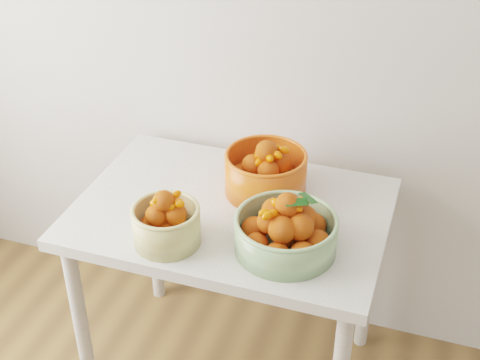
# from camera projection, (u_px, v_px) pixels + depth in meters

# --- Properties ---
(table) EXTENTS (1.00, 0.70, 0.75)m
(table) POSITION_uv_depth(u_px,v_px,m) (232.00, 231.00, 2.21)
(table) COLOR silver
(table) RESTS_ON ground
(bowl_cream) EXTENTS (0.24, 0.24, 0.18)m
(bowl_cream) POSITION_uv_depth(u_px,v_px,m) (166.00, 223.00, 1.97)
(bowl_cream) COLOR #CABC74
(bowl_cream) RESTS_ON table
(bowl_green) EXTENTS (0.31, 0.31, 0.20)m
(bowl_green) POSITION_uv_depth(u_px,v_px,m) (286.00, 231.00, 1.94)
(bowl_green) COLOR #8AB27A
(bowl_green) RESTS_ON table
(bowl_orange) EXTENTS (0.34, 0.34, 0.20)m
(bowl_orange) POSITION_uv_depth(u_px,v_px,m) (266.00, 172.00, 2.19)
(bowl_orange) COLOR #EE4E16
(bowl_orange) RESTS_ON table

